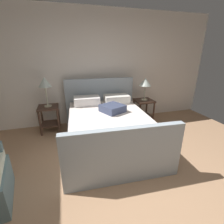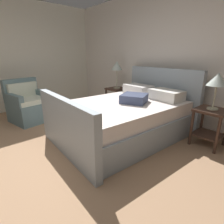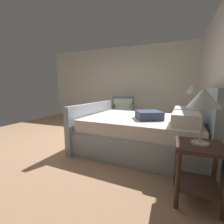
{
  "view_description": "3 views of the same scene",
  "coord_description": "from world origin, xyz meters",
  "px_view_note": "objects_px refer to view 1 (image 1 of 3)",
  "views": [
    {
      "loc": [
        -0.79,
        -1.23,
        1.74
      ],
      "look_at": [
        -0.06,
        1.26,
        0.77
      ],
      "focal_mm": 25.94,
      "sensor_mm": 36.0,
      "label": 1
    },
    {
      "loc": [
        2.01,
        -0.54,
        1.39
      ],
      "look_at": [
        0.09,
        1.15,
        0.56
      ],
      "focal_mm": 28.37,
      "sensor_mm": 36.0,
      "label": 2
    },
    {
      "loc": [
        2.75,
        2.03,
        1.14
      ],
      "look_at": [
        -0.11,
        0.92,
        0.68
      ],
      "focal_mm": 24.82,
      "sensor_mm": 36.0,
      "label": 3
    }
  ],
  "objects_px": {
    "nightstand_left": "(49,115)",
    "bed": "(108,127)",
    "nightstand_right": "(144,107)",
    "table_lamp_right": "(145,82)",
    "table_lamp_left": "(45,83)"
  },
  "relations": [
    {
      "from": "nightstand_left",
      "to": "bed",
      "type": "bearing_deg",
      "value": -37.26
    },
    {
      "from": "bed",
      "to": "table_lamp_left",
      "type": "xyz_separation_m",
      "value": [
        -1.15,
        0.87,
        0.77
      ]
    },
    {
      "from": "bed",
      "to": "nightstand_left",
      "type": "height_order",
      "value": "bed"
    },
    {
      "from": "bed",
      "to": "table_lamp_left",
      "type": "distance_m",
      "value": 1.64
    },
    {
      "from": "bed",
      "to": "nightstand_right",
      "type": "relative_size",
      "value": 3.83
    },
    {
      "from": "bed",
      "to": "nightstand_right",
      "type": "xyz_separation_m",
      "value": [
        1.14,
        0.74,
        0.05
      ]
    },
    {
      "from": "table_lamp_right",
      "to": "nightstand_left",
      "type": "bearing_deg",
      "value": 176.6
    },
    {
      "from": "table_lamp_left",
      "to": "table_lamp_right",
      "type": "bearing_deg",
      "value": -3.4
    },
    {
      "from": "bed",
      "to": "table_lamp_left",
      "type": "height_order",
      "value": "table_lamp_left"
    },
    {
      "from": "bed",
      "to": "nightstand_right",
      "type": "height_order",
      "value": "bed"
    },
    {
      "from": "table_lamp_right",
      "to": "table_lamp_left",
      "type": "bearing_deg",
      "value": 176.6
    },
    {
      "from": "nightstand_right",
      "to": "nightstand_left",
      "type": "height_order",
      "value": "same"
    },
    {
      "from": "table_lamp_right",
      "to": "nightstand_left",
      "type": "xyz_separation_m",
      "value": [
        -2.29,
        0.14,
        -0.64
      ]
    },
    {
      "from": "nightstand_left",
      "to": "table_lamp_right",
      "type": "bearing_deg",
      "value": -3.4
    },
    {
      "from": "nightstand_right",
      "to": "table_lamp_right",
      "type": "bearing_deg",
      "value": 75.96
    }
  ]
}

